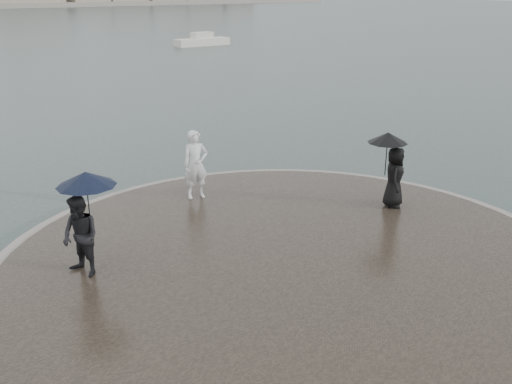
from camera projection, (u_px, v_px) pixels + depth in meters
ground at (424, 360)px, 9.22m from camera, size 400.00×400.00×0.00m
kerb_ring at (291, 268)px, 11.87m from camera, size 12.50×12.50×0.32m
quay_tip at (291, 267)px, 11.86m from camera, size 11.90×11.90×0.36m
statue at (196, 164)px, 14.93m from camera, size 0.74×0.57×1.82m
visitor_left at (82, 218)px, 10.86m from camera, size 1.25×1.15×2.04m
visitor_right at (392, 165)px, 14.25m from camera, size 1.19×1.03×1.95m
boats at (32, 57)px, 44.60m from camera, size 38.14×10.24×1.50m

